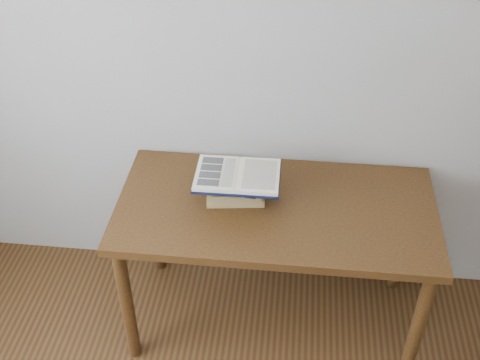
# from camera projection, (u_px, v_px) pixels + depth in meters

# --- Properties ---
(room_shell) EXTENTS (3.54, 3.54, 2.62)m
(room_shell) POSITION_uv_depth(u_px,v_px,m) (126.00, 330.00, 1.01)
(room_shell) COLOR #B5B1AB
(room_shell) RESTS_ON ground
(desk) EXTENTS (1.39, 0.70, 0.74)m
(desk) POSITION_uv_depth(u_px,v_px,m) (275.00, 223.00, 2.67)
(desk) COLOR #4F3513
(desk) RESTS_ON ground
(book_stack) EXTENTS (0.27, 0.20, 0.13)m
(book_stack) POSITION_uv_depth(u_px,v_px,m) (236.00, 186.00, 2.62)
(book_stack) COLOR #9E8551
(book_stack) RESTS_ON desk
(open_book) EXTENTS (0.37, 0.26, 0.03)m
(open_book) POSITION_uv_depth(u_px,v_px,m) (238.00, 176.00, 2.55)
(open_book) COLOR black
(open_book) RESTS_ON book_stack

